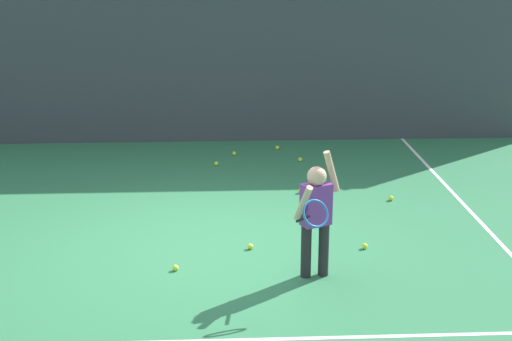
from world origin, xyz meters
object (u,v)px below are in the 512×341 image
at_px(tennis_ball_5, 365,246).
at_px(tennis_ball_7, 250,246).
at_px(tennis_ball_4, 176,268).
at_px(tennis_ball_6, 300,159).
at_px(tennis_ball_2, 216,164).
at_px(tennis_ball_0, 277,148).
at_px(tennis_player, 316,212).
at_px(tennis_ball_8, 391,198).
at_px(tennis_ball_1, 300,191).
at_px(tennis_ball_3, 234,153).

bearing_deg(tennis_ball_5, tennis_ball_7, 177.75).
relative_size(tennis_ball_4, tennis_ball_6, 1.00).
distance_m(tennis_ball_2, tennis_ball_4, 3.89).
relative_size(tennis_ball_0, tennis_ball_5, 1.00).
distance_m(tennis_ball_0, tennis_ball_5, 4.33).
height_order(tennis_player, tennis_ball_8, tennis_player).
distance_m(tennis_player, tennis_ball_5, 1.19).
xyz_separation_m(tennis_ball_4, tennis_ball_8, (2.82, 2.10, 0.00)).
height_order(tennis_ball_5, tennis_ball_6, same).
height_order(tennis_ball_0, tennis_ball_2, same).
bearing_deg(tennis_ball_2, tennis_ball_6, 6.91).
height_order(tennis_ball_2, tennis_ball_8, same).
bearing_deg(tennis_ball_6, tennis_ball_5, -84.06).
distance_m(tennis_ball_4, tennis_ball_8, 3.51).
bearing_deg(tennis_ball_1, tennis_ball_5, -74.84).
bearing_deg(tennis_ball_1, tennis_ball_6, 83.88).
distance_m(tennis_ball_3, tennis_ball_8, 3.14).
distance_m(tennis_ball_1, tennis_ball_8, 1.26).
distance_m(tennis_player, tennis_ball_4, 1.64).
height_order(tennis_player, tennis_ball_5, tennis_player).
distance_m(tennis_ball_6, tennis_ball_8, 2.19).
bearing_deg(tennis_ball_3, tennis_player, -80.78).
distance_m(tennis_ball_1, tennis_ball_2, 1.84).
bearing_deg(tennis_ball_6, tennis_ball_3, 158.80).
xyz_separation_m(tennis_ball_0, tennis_ball_8, (1.36, -2.66, 0.00)).
relative_size(tennis_player, tennis_ball_1, 20.46).
height_order(tennis_ball_6, tennis_ball_7, same).
bearing_deg(tennis_ball_1, tennis_ball_0, 93.66).
distance_m(tennis_ball_3, tennis_ball_6, 1.14).
xyz_separation_m(tennis_ball_1, tennis_ball_6, (0.17, 1.56, 0.00)).
relative_size(tennis_player, tennis_ball_2, 20.46).
bearing_deg(tennis_ball_7, tennis_ball_0, 81.47).
xyz_separation_m(tennis_ball_6, tennis_ball_8, (1.04, -1.93, 0.00)).
relative_size(tennis_ball_2, tennis_ball_6, 1.00).
bearing_deg(tennis_ball_8, tennis_ball_1, 163.28).
xyz_separation_m(tennis_ball_6, tennis_ball_7, (-0.95, -3.49, 0.00)).
bearing_deg(tennis_ball_5, tennis_ball_0, 99.08).
xyz_separation_m(tennis_player, tennis_ball_6, (0.30, 4.24, -0.69)).
height_order(tennis_ball_0, tennis_ball_6, same).
xyz_separation_m(tennis_ball_5, tennis_ball_6, (-0.37, 3.54, 0.00)).
bearing_deg(tennis_ball_6, tennis_ball_7, -105.19).
bearing_deg(tennis_ball_0, tennis_ball_4, -107.06).
bearing_deg(tennis_player, tennis_ball_1, 61.25).
relative_size(tennis_ball_1, tennis_ball_7, 1.00).
bearing_deg(tennis_player, tennis_ball_5, 20.19).
bearing_deg(tennis_ball_2, tennis_ball_8, -36.35).
xyz_separation_m(tennis_ball_1, tennis_ball_5, (0.54, -1.98, 0.00)).
bearing_deg(tennis_ball_0, tennis_ball_1, -86.34).
relative_size(tennis_ball_1, tennis_ball_6, 1.00).
distance_m(tennis_ball_3, tennis_ball_4, 4.49).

